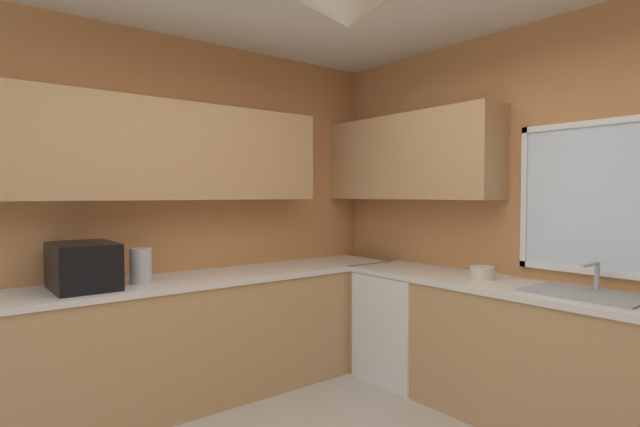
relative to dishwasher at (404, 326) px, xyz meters
The scene contains 8 objects.
room_shell 1.88m from the dishwasher, 57.99° to the right, with size 4.21×3.93×2.75m.
counter_run_left 1.70m from the dishwasher, 112.86° to the right, with size 0.65×3.54×0.90m.
counter_run_back 1.28m from the dishwasher, ahead, with size 3.30×0.65×0.90m.
dishwasher is the anchor object (origin of this frame).
microwave 2.42m from the dishwasher, 106.40° to the right, with size 0.48×0.36×0.29m, color black.
kettle 2.08m from the dishwasher, 108.70° to the right, with size 0.14×0.14×0.23m, color #B7B7BC.
sink_assembly 1.46m from the dishwasher, ahead, with size 0.64×0.40×0.19m.
bowl 0.86m from the dishwasher, ahead, with size 0.17×0.17×0.09m, color beige.
Camera 1 is at (1.59, -1.41, 1.49)m, focal length 27.58 mm.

